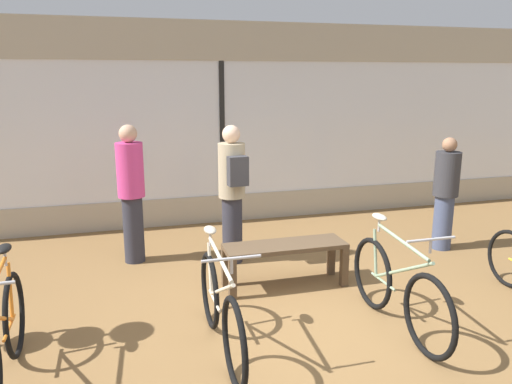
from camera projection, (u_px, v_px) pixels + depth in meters
ground_plane at (307, 329)px, 4.79m from camera, size 24.00×24.00×0.00m
shop_back_wall at (222, 123)px, 7.98m from camera, size 12.00×0.08×3.20m
bicycle_far_left at (2, 339)px, 3.82m from camera, size 0.46×1.74×1.05m
bicycle_left at (220, 309)px, 4.32m from camera, size 0.46×1.74×1.05m
bicycle_right at (397, 289)px, 4.72m from camera, size 0.46×1.73×1.05m
display_bench at (285, 252)px, 5.69m from camera, size 1.40×0.44×0.51m
customer_near_rack at (445, 192)px, 6.85m from camera, size 0.48×0.48×1.57m
customer_by_window at (232, 190)px, 6.30m from camera, size 0.37×0.50×1.78m
customer_mid_floor at (131, 191)px, 6.34m from camera, size 0.47×0.47×1.79m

